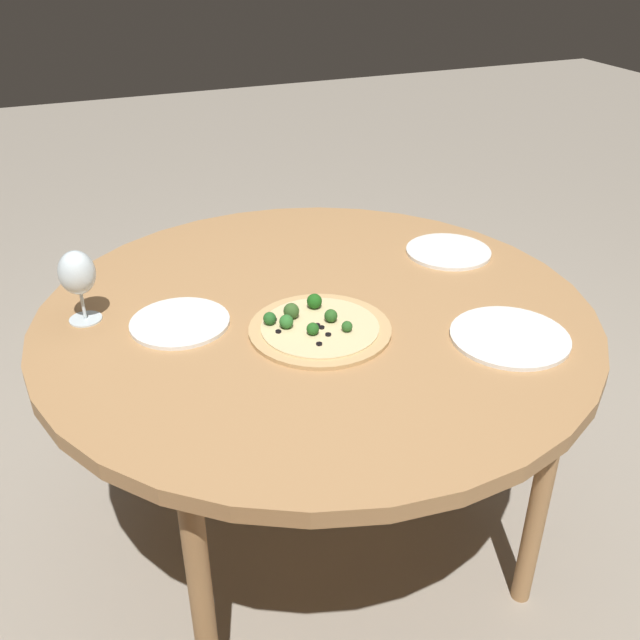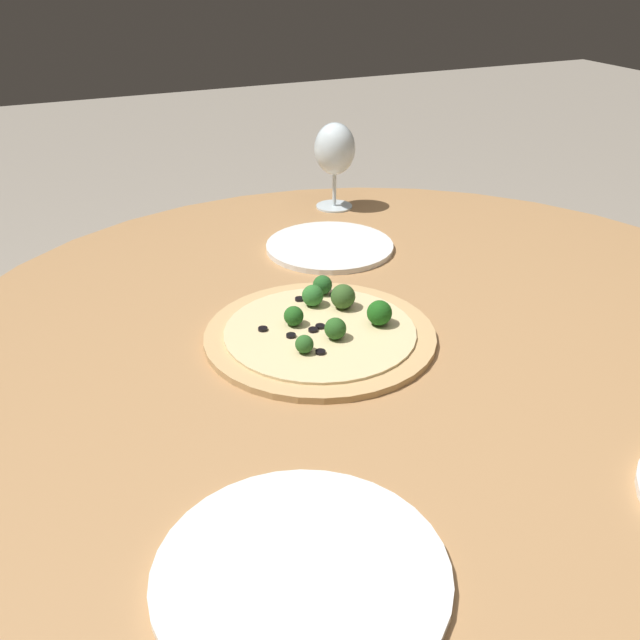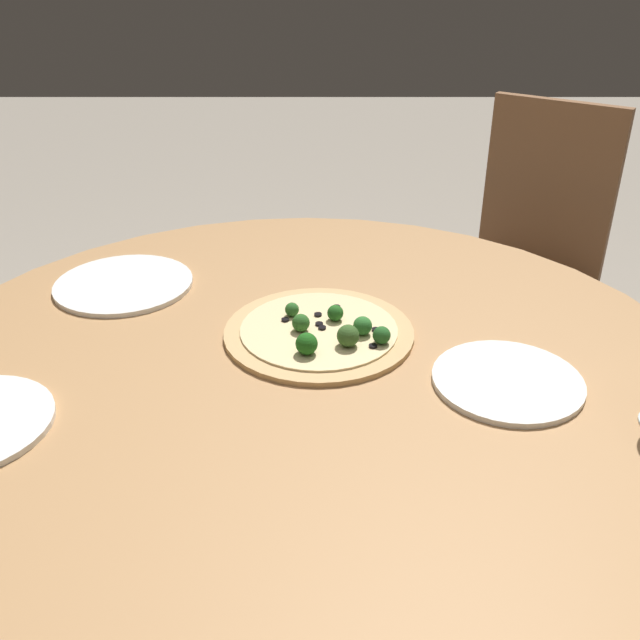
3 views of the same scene
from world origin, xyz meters
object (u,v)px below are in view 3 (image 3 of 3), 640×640
Objects in this scene: pizza at (322,331)px; plate_far at (509,381)px; plate_side at (125,284)px; chair at (526,267)px.

pizza is 1.42× the size of plate_far.
plate_side is (-0.40, 0.20, -0.01)m from pizza.
chair is 2.94× the size of pizza.
chair reaches higher than plate_far.
plate_far is 0.87× the size of plate_side.
chair reaches higher than plate_side.
pizza is 0.33m from plate_far.
plate_side is (-1.00, -0.62, 0.24)m from chair.
chair is 1.05m from pizza.
plate_far is at bearing -26.89° from pizza.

